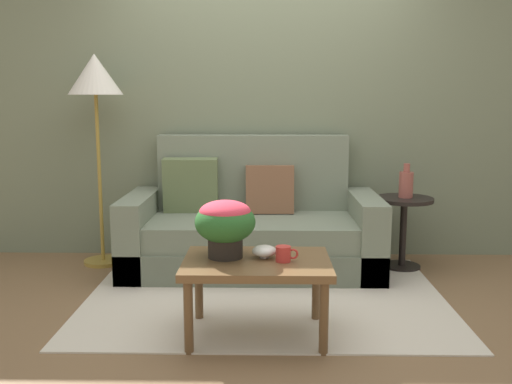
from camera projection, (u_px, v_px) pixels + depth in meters
The scene contains 11 objects.
ground_plane at pixel (266, 302), 3.82m from camera, with size 14.00×14.00×0.00m, color brown.
wall_back at pixel (266, 101), 4.84m from camera, with size 6.40×0.12×2.64m, color slate.
area_rug at pixel (266, 296), 3.91m from camera, with size 2.42×1.79×0.01m, color beige.
couch at pixel (251, 230), 4.54m from camera, with size 1.98×0.90×1.04m.
coffee_table at pixel (257, 270), 3.22m from camera, with size 0.83×0.58×0.45m.
side_table at pixel (404, 220), 4.52m from camera, with size 0.45×0.45×0.57m.
floor_lamp at pixel (96, 86), 4.48m from camera, with size 0.43×0.43×1.69m.
potted_plant at pixel (225, 222), 3.23m from camera, with size 0.35×0.35×0.33m.
coffee_mug at pixel (284, 254), 3.17m from camera, with size 0.13×0.09×0.09m.
snack_bowl at pixel (265, 251), 3.25m from camera, with size 0.14×0.14×0.07m.
table_vase at pixel (406, 184), 4.48m from camera, with size 0.11×0.11×0.27m.
Camera 1 is at (-0.00, -3.64, 1.36)m, focal length 40.08 mm.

